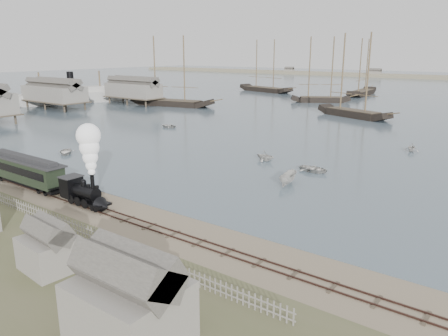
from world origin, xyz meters
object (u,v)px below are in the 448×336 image
Objects in this scene: steamship at (71,87)px; passenger_coach at (26,170)px; beached_dinghy at (45,181)px; locomotive at (88,171)px.

passenger_coach is at bearing -108.62° from steamship.
steamship reaches higher than beached_dinghy.
locomotive is 12.31m from beached_dinghy.
passenger_coach is 2.66m from beached_dinghy.
passenger_coach is 4.03× the size of beached_dinghy.
locomotive is 0.19× the size of steamship.
beached_dinghy is (0.47, 1.96, -1.73)m from passenger_coach.
steamship is at bearing 146.27° from locomotive.
passenger_coach is (-12.09, 0.00, -1.83)m from locomotive.
passenger_coach is at bearing -176.04° from beached_dinghy.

